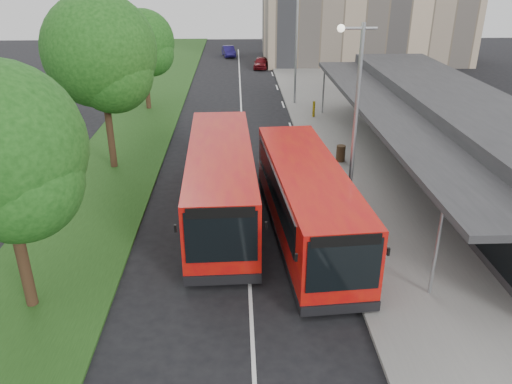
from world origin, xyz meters
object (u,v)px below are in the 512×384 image
bus_second (221,182)px  lamp_post_far (295,42)px  bollard (314,109)px  tree_far (143,46)px  litter_bin (341,153)px  tree_mid (101,59)px  tree_near (0,158)px  lamp_post_near (354,117)px  car_far (229,51)px  bus_main (307,201)px  car_near (261,63)px

bus_second → lamp_post_far: bearing=73.1°
bollard → tree_far: bearing=165.8°
litter_bin → tree_mid: bearing=-179.4°
tree_far → bollard: bearing=-14.2°
tree_near → lamp_post_far: size_ratio=0.98×
lamp_post_near → bollard: 16.50m
lamp_post_far → litter_bin: size_ratio=9.08×
tree_near → car_far: bearing=83.0°
tree_near → bus_main: (9.35, 4.15, -3.53)m
lamp_post_far → bollard: (0.99, -4.02, -4.01)m
tree_near → litter_bin: bearing=44.5°
bus_second → car_far: 41.72m
lamp_post_far → car_far: (-5.30, 22.82, -4.12)m
tree_far → lamp_post_near: lamp_post_near is taller
lamp_post_near → car_near: (-1.84, 35.10, -4.12)m
car_near → tree_far: bearing=-113.5°
tree_far → car_near: (9.29, 16.05, -4.09)m
tree_mid → lamp_post_far: (11.13, 12.95, -1.06)m
bollard → car_far: bearing=103.2°
tree_far → tree_near: bearing=-90.0°
tree_far → bus_second: bearing=-71.7°
bollard → car_near: bearing=98.4°
bus_main → lamp_post_far: bearing=80.8°
bollard → tree_mid: bearing=-143.6°
tree_mid → tree_far: size_ratio=1.23×
lamp_post_near → bus_second: bearing=167.8°
tree_near → lamp_post_near: size_ratio=0.98×
tree_mid → bollard: size_ratio=8.05×
tree_far → lamp_post_near: (11.13, -19.05, 0.03)m
tree_far → lamp_post_near: bearing=-59.7°
litter_bin → bollard: bearing=91.3°
car_far → car_near: bearing=-74.8°
litter_bin → lamp_post_near: bearing=-99.5°
litter_bin → bollard: 8.81m
lamp_post_far → litter_bin: bearing=-84.7°
tree_far → car_near: bearing=59.9°
lamp_post_far → bus_second: 19.83m
car_near → bus_second: bearing=-89.0°
car_near → car_far: (-3.46, 7.72, 0.00)m
bus_main → bollard: bearing=76.3°
tree_near → tree_mid: 12.02m
lamp_post_near → litter_bin: 8.36m
lamp_post_near → litter_bin: lamp_post_near is taller
lamp_post_far → tree_mid: bearing=-130.7°
tree_far → lamp_post_far: (11.13, 0.95, 0.03)m
tree_mid → bus_main: (9.35, -7.85, -4.24)m
bus_main → bollard: size_ratio=9.69×
tree_mid → lamp_post_near: (11.13, -7.05, -1.06)m
tree_mid → lamp_post_far: size_ratio=1.12×
lamp_post_near → car_far: size_ratio=2.21×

